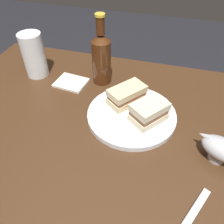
# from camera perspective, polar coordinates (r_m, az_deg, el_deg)

# --- Properties ---
(ground_plane) EXTENTS (6.00, 6.00, 0.00)m
(ground_plane) POSITION_cam_1_polar(r_m,az_deg,el_deg) (1.34, -2.87, -25.41)
(ground_plane) COLOR black
(dining_table) EXTENTS (1.04, 0.79, 0.74)m
(dining_table) POSITION_cam_1_polar(r_m,az_deg,el_deg) (1.00, -3.63, -17.53)
(dining_table) COLOR #422816
(dining_table) RESTS_ON ground
(plate) EXTENTS (0.27, 0.27, 0.02)m
(plate) POSITION_cam_1_polar(r_m,az_deg,el_deg) (0.71, 4.88, -0.71)
(plate) COLOR white
(plate) RESTS_ON dining_table
(sandwich_half_left) EXTENTS (0.12, 0.12, 0.06)m
(sandwich_half_left) POSITION_cam_1_polar(r_m,az_deg,el_deg) (0.67, 9.16, -0.01)
(sandwich_half_left) COLOR beige
(sandwich_half_left) RESTS_ON plate
(sandwich_half_right) EXTENTS (0.12, 0.13, 0.06)m
(sandwich_half_right) POSITION_cam_1_polar(r_m,az_deg,el_deg) (0.72, 3.71, 4.23)
(sandwich_half_right) COLOR beige
(sandwich_half_right) RESTS_ON plate
(potato_wedge_front) EXTENTS (0.02, 0.05, 0.02)m
(potato_wedge_front) POSITION_cam_1_polar(r_m,az_deg,el_deg) (0.72, 11.03, 1.03)
(potato_wedge_front) COLOR gold
(potato_wedge_front) RESTS_ON plate
(potato_wedge_middle) EXTENTS (0.04, 0.04, 0.01)m
(potato_wedge_middle) POSITION_cam_1_polar(r_m,az_deg,el_deg) (0.74, 7.33, 3.06)
(potato_wedge_middle) COLOR #B77F33
(potato_wedge_middle) RESTS_ON plate
(potato_wedge_back) EXTENTS (0.04, 0.04, 0.02)m
(potato_wedge_back) POSITION_cam_1_polar(r_m,az_deg,el_deg) (0.70, 9.56, -0.32)
(potato_wedge_back) COLOR #AD702D
(potato_wedge_back) RESTS_ON plate
(potato_wedge_left_edge) EXTENTS (0.03, 0.05, 0.01)m
(potato_wedge_left_edge) POSITION_cam_1_polar(r_m,az_deg,el_deg) (0.73, 5.19, 2.24)
(potato_wedge_left_edge) COLOR #AD702D
(potato_wedge_left_edge) RESTS_ON plate
(potato_wedge_right_edge) EXTENTS (0.03, 0.05, 0.02)m
(potato_wedge_right_edge) POSITION_cam_1_polar(r_m,az_deg,el_deg) (0.74, 6.80, 3.23)
(potato_wedge_right_edge) COLOR #AD702D
(potato_wedge_right_edge) RESTS_ON plate
(pint_glass) EXTENTS (0.08, 0.08, 0.16)m
(pint_glass) POSITION_cam_1_polar(r_m,az_deg,el_deg) (0.91, -18.72, 12.65)
(pint_glass) COLOR white
(pint_glass) RESTS_ON dining_table
(gravy_boat) EXTENTS (0.12, 0.10, 0.07)m
(gravy_boat) POSITION_cam_1_polar(r_m,az_deg,el_deg) (0.64, 25.35, -8.18)
(gravy_boat) COLOR #B7B7BC
(gravy_boat) RESTS_ON dining_table
(cider_bottle) EXTENTS (0.07, 0.07, 0.24)m
(cider_bottle) POSITION_cam_1_polar(r_m,az_deg,el_deg) (0.81, -2.66, 13.44)
(cider_bottle) COLOR #47230F
(cider_bottle) RESTS_ON dining_table
(napkin) EXTENTS (0.12, 0.10, 0.01)m
(napkin) POSITION_cam_1_polar(r_m,az_deg,el_deg) (0.86, -10.13, 7.22)
(napkin) COLOR silver
(napkin) RESTS_ON dining_table
(fork) EXTENTS (0.09, 0.17, 0.01)m
(fork) POSITION_cam_1_polar(r_m,az_deg,el_deg) (0.55, 18.50, -24.25)
(fork) COLOR silver
(fork) RESTS_ON dining_table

